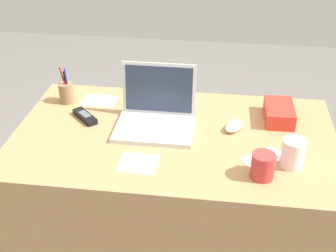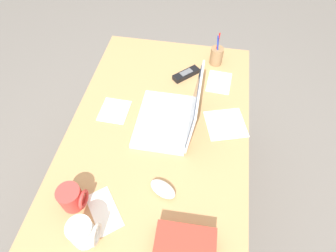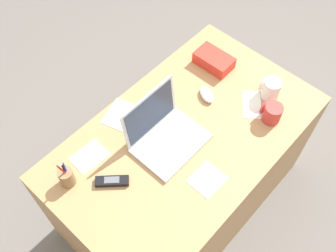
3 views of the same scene
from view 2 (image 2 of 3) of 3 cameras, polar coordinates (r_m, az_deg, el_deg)
The scene contains 13 objects.
ground_plane at distance 1.86m, azimuth -1.57°, elevation -14.96°, with size 6.00×6.00×0.00m, color slate.
desk at distance 1.53m, azimuth -1.87°, elevation -9.88°, with size 1.30×0.78×0.72m, color tan.
laptop at distance 1.22m, azimuth 1.02°, elevation 1.96°, with size 0.32×0.26×0.24m.
computer_mouse at distance 1.08m, azimuth -1.04°, elevation -12.47°, with size 0.06×0.11×0.03m, color white.
coffee_mug_white at distance 1.02m, azimuth -16.56°, elevation -19.76°, with size 0.08×0.10×0.11m.
coffee_mug_tall at distance 1.09m, azimuth -18.65°, elevation -13.41°, with size 0.08×0.10×0.09m.
cordless_phone at distance 1.46m, azimuth 3.65°, elevation 10.32°, with size 0.13×0.13×0.03m.
pen_holder at distance 1.53m, azimuth 9.68°, elevation 13.72°, with size 0.06×0.06×0.17m.
snack_bag at distance 1.00m, azimuth 3.40°, elevation -22.67°, with size 0.12×0.20×0.07m, color red.
paper_note_near_laptop at distance 1.45m, azimuth 10.17°, elevation 8.63°, with size 0.15×0.11×0.00m, color white.
paper_note_left at distance 1.33m, azimuth -10.67°, elevation 3.02°, with size 0.14×0.13×0.00m, color white.
paper_note_right at distance 1.28m, azimuth 11.44°, elevation 0.40°, with size 0.16×0.17×0.00m, color white.
paper_note_front at distance 1.09m, azimuth -12.65°, elevation -16.19°, with size 0.17×0.09×0.00m, color white.
Camera 2 is at (0.68, 0.17, 1.72)m, focal length 30.50 mm.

